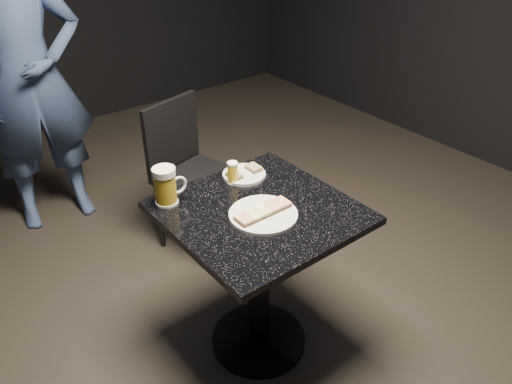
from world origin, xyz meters
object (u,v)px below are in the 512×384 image
plate_small (244,175)px  beer_mug (166,186)px  patron (29,80)px  chair (189,167)px  table (259,257)px  beer_tumbler (233,173)px  plate_large (263,215)px

plate_small → beer_mug: (-0.37, 0.02, 0.07)m
plate_small → patron: patron is taller
patron → chair: (0.54, -0.77, -0.40)m
patron → table: bearing=-72.4°
plate_small → beer_tumbler: size_ratio=1.92×
patron → table: (0.34, -1.64, -0.39)m
beer_tumbler → chair: chair is taller
plate_large → beer_tumbler: (0.06, 0.28, 0.04)m
patron → plate_small: bearing=-66.2°
table → beer_tumbler: (0.04, 0.23, 0.29)m
patron → beer_mug: bearing=-80.7°
chair → table: bearing=-102.4°
plate_small → table: (-0.11, -0.24, -0.25)m
patron → chair: patron is taller
table → patron: bearing=101.9°
beer_mug → chair: size_ratio=0.18×
plate_large → beer_tumbler: bearing=78.4°
plate_small → beer_tumbler: (-0.07, -0.01, 0.04)m
plate_large → plate_small: size_ratio=1.42×
plate_large → plate_small: (0.13, 0.29, 0.00)m
patron → beer_mug: patron is taller
table → beer_mug: bearing=134.5°
plate_large → patron: patron is taller
plate_large → beer_mug: beer_mug is taller
table → beer_tumbler: beer_tumbler is taller
beer_tumbler → table: bearing=-99.7°
beer_mug → chair: (0.45, 0.61, -0.33)m
plate_small → chair: bearing=82.7°
patron → chair: 1.02m
plate_small → chair: chair is taller
chair → plate_large: bearing=-102.8°
beer_mug → plate_small: bearing=-3.0°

